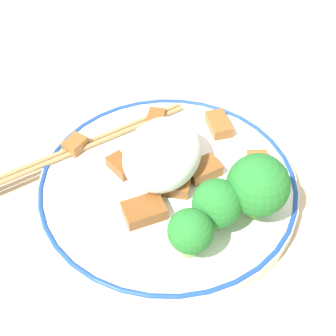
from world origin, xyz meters
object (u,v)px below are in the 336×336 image
object	(u,v)px
broccoli_back_left	(190,232)
broccoli_back_center	(217,204)
broccoli_back_right	(258,186)
chopsticks	(86,145)
plate	(168,185)

from	to	relation	value
broccoli_back_left	broccoli_back_center	xyz separation A→B (m)	(-0.04, 0.01, -0.00)
broccoli_back_right	chopsticks	distance (m)	0.20
plate	broccoli_back_left	size ratio (longest dim) A/B	5.07
broccoli_back_left	chopsticks	bearing A→B (deg)	-123.04
chopsticks	plate	bearing A→B (deg)	78.87
broccoli_back_right	chopsticks	world-z (taller)	broccoli_back_right
broccoli_back_right	chopsticks	size ratio (longest dim) A/B	0.35
plate	broccoli_back_left	distance (m)	0.10
chopsticks	broccoli_back_center	bearing A→B (deg)	70.03
plate	chopsticks	size ratio (longest dim) A/B	1.35
broccoli_back_left	broccoli_back_right	bearing A→B (deg)	144.13
plate	chopsticks	distance (m)	0.10
broccoli_back_left	chopsticks	distance (m)	0.18
chopsticks	broccoli_back_right	bearing A→B (deg)	80.48
plate	broccoli_back_right	xyz separation A→B (m)	(0.01, 0.09, 0.04)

